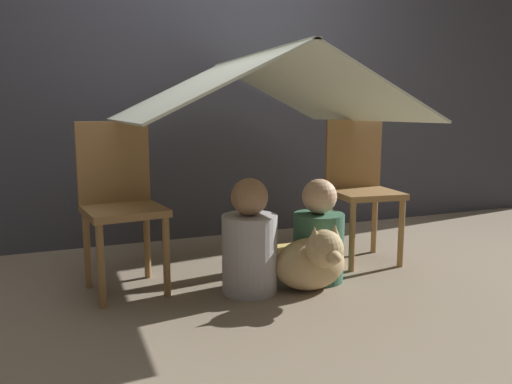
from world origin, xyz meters
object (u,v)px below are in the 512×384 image
person_front (250,244)px  dog (313,260)px  chair_left (120,198)px  chair_right (360,183)px  person_second (319,237)px

person_front → dog: (0.30, -0.12, -0.08)m
chair_left → chair_right: 1.45m
chair_right → person_front: bearing=-154.8°
chair_left → chair_right: same height
person_second → dog: 0.20m
chair_right → dog: size_ratio=2.18×
chair_left → person_second: 1.07m
chair_right → dog: 0.76m
chair_left → person_front: (0.60, -0.30, -0.23)m
chair_left → person_second: bearing=-22.9°
chair_right → person_front: chair_right is taller
chair_left → person_front: chair_left is taller
person_front → dog: size_ratio=1.48×
person_second → dog: (-0.11, -0.15, -0.07)m
chair_right → chair_left: bearing=-174.1°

